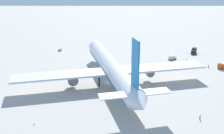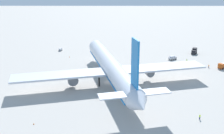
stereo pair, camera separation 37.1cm
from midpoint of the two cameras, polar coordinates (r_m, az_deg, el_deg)
ground_plane at (r=114.79m, az=-0.20°, el=-3.11°), size 600.00×600.00×0.00m
airliner at (r=111.27m, az=-0.10°, el=-0.09°), size 77.62×77.08×24.82m
service_truck_0 at (r=141.50m, az=21.90°, el=0.30°), size 5.18×5.82×2.64m
service_truck_2 at (r=162.55m, az=16.61°, el=3.21°), size 5.10×4.07×3.23m
service_van at (r=148.38m, az=12.38°, el=1.88°), size 3.97×4.73×1.97m
baggage_cart_0 at (r=165.01m, az=-10.48°, el=3.59°), size 3.05×2.06×1.53m
ground_worker_0 at (r=90.29m, az=17.69°, el=-9.71°), size 0.55×0.55×1.65m
ground_worker_1 at (r=138.41m, az=14.76°, el=0.44°), size 0.57×0.57×1.74m
ground_worker_3 at (r=145.64m, az=15.17°, el=1.28°), size 0.52×0.52×1.70m
ground_worker_4 at (r=139.86m, az=19.30°, el=0.16°), size 0.51×0.51×1.61m
traffic_cone_2 at (r=150.92m, az=-8.64°, el=2.08°), size 0.36×0.36×0.55m
traffic_cone_3 at (r=86.74m, az=-15.64°, el=-11.14°), size 0.36×0.36×0.55m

